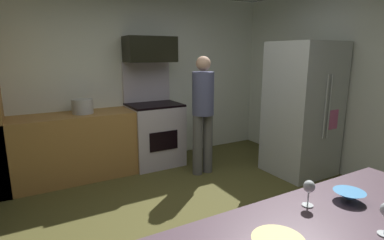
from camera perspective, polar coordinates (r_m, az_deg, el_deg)
ground_plane at (r=3.15m, az=1.91°, el=-20.37°), size 5.20×4.80×0.02m
wall_back at (r=4.82m, az=-12.86°, el=7.40°), size 5.20×0.12×2.60m
wall_right at (r=4.55m, az=30.55°, el=5.72°), size 0.12×4.80×2.60m
lower_cabinet_run at (r=4.44m, az=-22.12°, el=-4.83°), size 2.40×0.60×0.90m
oven_range at (r=4.72m, az=-7.04°, el=-2.09°), size 0.76×0.65×1.57m
microwave at (r=4.65m, az=-7.87°, el=13.00°), size 0.74×0.38×0.37m
refrigerator at (r=4.54m, az=19.96°, el=1.91°), size 0.83×0.80×1.85m
person_cook at (r=4.22m, az=2.06°, el=1.97°), size 0.31×0.30×1.66m
mixing_bowl_prep at (r=1.94m, az=27.35°, el=-12.52°), size 0.17×0.17×0.05m
wine_glass_near at (r=1.76m, az=21.10°, el=-11.84°), size 0.06×0.06×0.14m
stock_pot at (r=4.35m, az=-19.85°, el=2.43°), size 0.28×0.28×0.20m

